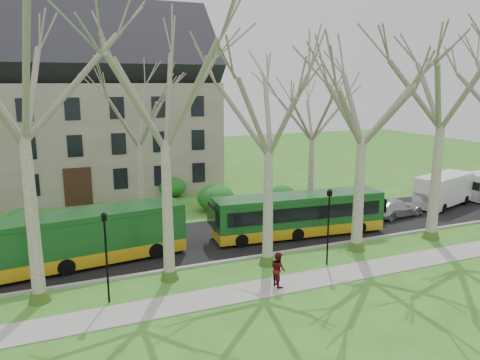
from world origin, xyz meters
name	(u,v)px	position (x,y,z in m)	size (l,w,h in m)	color
ground	(221,274)	(0.00, 0.00, 0.00)	(120.00, 120.00, 0.00)	#3E7020
sidewalk	(239,293)	(0.00, -2.50, 0.03)	(70.00, 2.00, 0.06)	gray
road	(192,242)	(0.00, 5.50, 0.03)	(80.00, 8.00, 0.06)	black
curb	(212,263)	(0.00, 1.50, 0.07)	(80.00, 0.25, 0.14)	#A5A39E
building	(68,105)	(-6.00, 24.00, 8.07)	(26.50, 12.20, 16.00)	gray
tree_row_verge	(218,144)	(0.00, 0.30, 7.00)	(49.00, 7.00, 14.00)	gray
tree_row_far	(149,141)	(-1.33, 11.00, 6.00)	(33.00, 7.00, 12.00)	gray
lamp_row	(228,234)	(0.00, -1.00, 2.57)	(36.22, 0.22, 4.30)	black
hedges	(101,203)	(-4.67, 14.00, 1.00)	(30.60, 8.60, 2.00)	#1C6520
bus_lead	(73,239)	(-7.21, 4.19, 1.62)	(12.45, 2.59, 3.11)	#154B1D
bus_follow	(299,214)	(7.02, 4.04, 1.50)	(11.50, 2.40, 2.87)	#154B1D
sedan	(395,208)	(16.04, 5.06, 0.73)	(1.89, 4.65, 1.35)	silver
van_a	(444,190)	(21.75, 5.95, 1.37)	(6.01, 2.18, 2.62)	silver
pedestrian_b	(278,269)	(2.10, -2.54, 0.95)	(0.86, 0.67, 1.77)	#501216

